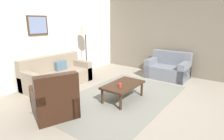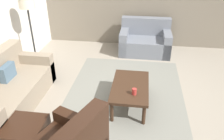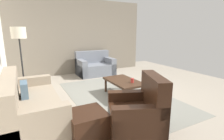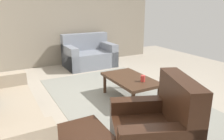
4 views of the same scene
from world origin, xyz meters
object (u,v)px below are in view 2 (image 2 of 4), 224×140
at_px(couch_loveseat, 145,41).
at_px(ottoman, 25,135).
at_px(coffee_table, 130,88).
at_px(cup, 134,92).
at_px(lamp_standing, 28,10).
at_px(couch_main, 5,91).

height_order(couch_loveseat, ottoman, couch_loveseat).
relative_size(ottoman, coffee_table, 0.51).
bearing_deg(ottoman, cup, -57.78).
xyz_separation_m(ottoman, coffee_table, (1.20, -1.40, 0.16)).
distance_m(coffee_table, lamp_standing, 2.64).
distance_m(cup, lamp_standing, 2.78).
height_order(couch_loveseat, cup, couch_loveseat).
bearing_deg(lamp_standing, couch_loveseat, -58.89).
relative_size(couch_main, cup, 18.81).
xyz_separation_m(couch_loveseat, cup, (-2.73, 0.15, 0.17)).
xyz_separation_m(ottoman, lamp_standing, (2.19, 0.80, 1.21)).
bearing_deg(couch_main, ottoman, -137.68).
distance_m(ottoman, coffee_table, 1.85).
xyz_separation_m(couch_main, lamp_standing, (1.31, -0.00, 1.11)).
height_order(coffee_table, cup, cup).
height_order(couch_main, coffee_table, couch_main).
height_order(ottoman, lamp_standing, lamp_standing).
distance_m(couch_loveseat, cup, 2.74).
bearing_deg(coffee_table, cup, -162.85).
bearing_deg(couch_main, coffee_table, -81.96).
bearing_deg(couch_loveseat, couch_main, 138.70).
bearing_deg(cup, couch_loveseat, -3.14).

